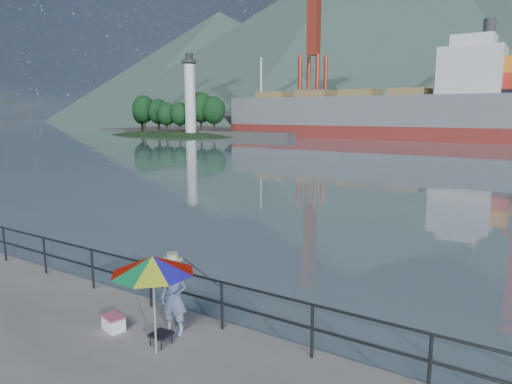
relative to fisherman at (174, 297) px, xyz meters
The scene contains 8 objects.
guardrail 2.42m from the fisherman, 164.27° to the left, with size 22.00×0.06×1.03m.
lighthouse_islet 83.65m from the fisherman, 133.23° to the left, with size 48.00×26.40×19.20m.
fisherman is the anchor object (origin of this frame).
beach_umbrella 1.21m from the fisherman, 72.97° to the right, with size 1.94×1.94×1.84m.
folding_stool 0.80m from the fisherman, 78.93° to the right, with size 0.39×0.39×0.24m.
cooler_bag 1.42m from the fisherman, 154.08° to the right, with size 0.46×0.30×0.26m, color white.
fishing_rod 1.30m from the fisherman, 96.01° to the left, with size 0.02×0.02×2.24m, color black.
bulk_carrier 75.28m from the fisherman, 105.32° to the left, with size 51.74×8.95×14.50m.
Camera 1 is at (8.24, -5.17, 4.34)m, focal length 32.00 mm.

